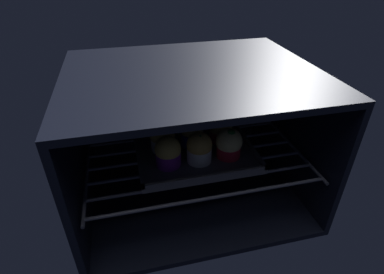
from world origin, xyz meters
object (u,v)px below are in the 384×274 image
(muffin_row1_col1, at_px, (193,133))
(muffin_row2_col2, at_px, (211,116))
(muffin_row0_col0, at_px, (168,152))
(muffin_row1_col2, at_px, (220,129))
(muffin_row0_col2, at_px, (229,144))
(muffin_row2_col1, at_px, (185,119))
(baking_tray, at_px, (192,146))
(muffin_row2_col0, at_px, (159,123))
(muffin_row1_col0, at_px, (162,136))
(muffin_row0_col1, at_px, (200,148))

(muffin_row1_col1, distance_m, muffin_row2_col2, 0.10)
(muffin_row0_col0, xyz_separation_m, muffin_row1_col2, (0.15, 0.08, -0.00))
(muffin_row0_col2, xyz_separation_m, muffin_row1_col1, (-0.07, 0.07, -0.00))
(muffin_row0_col0, distance_m, muffin_row0_col2, 0.15)
(muffin_row0_col2, relative_size, muffin_row2_col2, 1.01)
(muffin_row0_col0, height_order, muffin_row1_col1, muffin_row0_col0)
(muffin_row1_col2, bearing_deg, muffin_row2_col2, 93.28)
(muffin_row0_col2, bearing_deg, muffin_row2_col1, 118.60)
(baking_tray, relative_size, muffin_row2_col0, 3.89)
(muffin_row2_col2, bearing_deg, muffin_row0_col0, -135.33)
(muffin_row0_col0, distance_m, muffin_row2_col0, 0.15)
(muffin_row0_col0, bearing_deg, muffin_row1_col2, 26.07)
(muffin_row0_col2, bearing_deg, muffin_row2_col2, 90.80)
(muffin_row1_col1, distance_m, muffin_row2_col1, 0.07)
(muffin_row1_col2, bearing_deg, muffin_row1_col0, -177.86)
(muffin_row1_col0, bearing_deg, muffin_row1_col1, 2.12)
(muffin_row0_col1, bearing_deg, muffin_row0_col2, 2.34)
(baking_tray, relative_size, muffin_row0_col0, 3.89)
(muffin_row0_col1, height_order, muffin_row1_col2, same)
(muffin_row0_col0, bearing_deg, baking_tray, 43.71)
(muffin_row1_col0, height_order, muffin_row2_col2, muffin_row1_col0)
(muffin_row0_col0, height_order, muffin_row1_col0, muffin_row1_col0)
(muffin_row0_col1, xyz_separation_m, muffin_row1_col1, (0.00, 0.07, -0.00))
(muffin_row0_col0, relative_size, muffin_row1_col1, 1.08)
(muffin_row0_col2, height_order, muffin_row1_col1, muffin_row0_col2)
(muffin_row1_col1, bearing_deg, muffin_row1_col2, 2.17)
(muffin_row0_col0, xyz_separation_m, muffin_row1_col1, (0.08, 0.07, -0.00))
(muffin_row2_col2, bearing_deg, muffin_row0_col2, -89.20)
(muffin_row0_col1, xyz_separation_m, muffin_row2_col2, (0.07, 0.15, -0.00))
(muffin_row1_col2, bearing_deg, baking_tray, -177.80)
(baking_tray, height_order, muffin_row2_col2, muffin_row2_col2)
(muffin_row0_col0, bearing_deg, muffin_row2_col2, 44.67)
(muffin_row0_col0, relative_size, muffin_row2_col0, 1.00)
(muffin_row0_col0, height_order, muffin_row0_col2, muffin_row0_col2)
(muffin_row0_col0, bearing_deg, muffin_row0_col2, 0.29)
(baking_tray, xyz_separation_m, muffin_row2_col2, (0.07, 0.08, 0.04))
(muffin_row0_col0, xyz_separation_m, muffin_row2_col0, (-0.00, 0.15, -0.00))
(muffin_row2_col1, bearing_deg, muffin_row0_col1, -88.84)
(baking_tray, height_order, muffin_row1_col2, muffin_row1_col2)
(baking_tray, height_order, muffin_row0_col2, muffin_row0_col2)
(muffin_row0_col0, xyz_separation_m, muffin_row2_col2, (0.15, 0.15, -0.00))
(baking_tray, xyz_separation_m, muffin_row1_col2, (0.08, 0.00, 0.04))
(muffin_row0_col2, height_order, muffin_row1_col0, same)
(muffin_row1_col2, height_order, muffin_row2_col1, muffin_row2_col1)
(muffin_row1_col1, bearing_deg, muffin_row0_col2, -44.40)
(muffin_row1_col2, distance_m, muffin_row2_col2, 0.07)
(muffin_row0_col2, height_order, muffin_row2_col2, muffin_row0_col2)
(muffin_row1_col2, xyz_separation_m, muffin_row2_col2, (-0.00, 0.07, 0.00))
(muffin_row0_col1, distance_m, muffin_row1_col1, 0.07)
(baking_tray, height_order, muffin_row2_col0, muffin_row2_col0)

